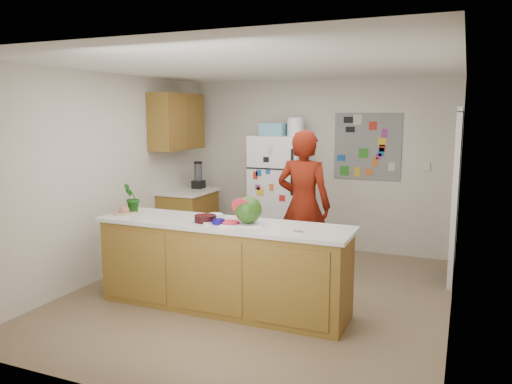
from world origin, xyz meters
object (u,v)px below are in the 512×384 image
at_px(watermelon, 248,210).
at_px(cherry_bowl, 205,219).
at_px(person, 304,206).
at_px(refrigerator, 279,193).

distance_m(watermelon, cherry_bowl, 0.47).
relative_size(person, watermelon, 6.76).
height_order(person, watermelon, person).
height_order(refrigerator, watermelon, refrigerator).
relative_size(refrigerator, person, 0.93).
bearing_deg(refrigerator, person, -57.74).
distance_m(person, cherry_bowl, 1.44).
bearing_deg(cherry_bowl, watermelon, 8.29).
xyz_separation_m(watermelon, cherry_bowl, (-0.45, -0.07, -0.11)).
bearing_deg(refrigerator, cherry_bowl, -87.88).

